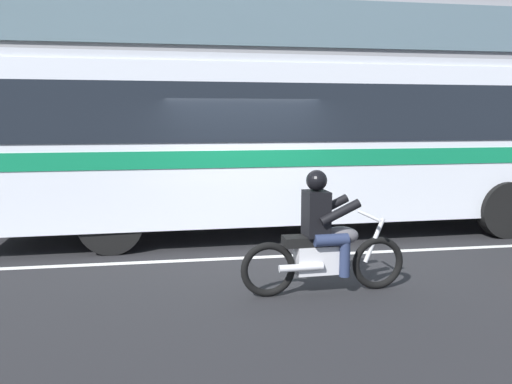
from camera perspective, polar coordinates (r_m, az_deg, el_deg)
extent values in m
plane|color=black|center=(8.66, -1.38, -6.34)|extent=(60.00, 60.00, 0.00)
cube|color=gray|center=(13.62, -4.36, -0.64)|extent=(28.00, 3.80, 0.15)
cube|color=silver|center=(8.09, -0.78, -7.38)|extent=(26.60, 0.14, 0.01)
cube|color=#4C606B|center=(15.56, -5.21, 18.68)|extent=(25.76, 0.10, 1.40)
cube|color=silver|center=(9.89, 6.64, 5.59)|extent=(12.09, 2.83, 2.70)
cube|color=black|center=(9.88, 6.69, 8.78)|extent=(11.13, 2.85, 0.96)
cube|color=#0F7247|center=(9.90, 6.62, 4.44)|extent=(11.85, 2.86, 0.28)
cube|color=#ADB1BA|center=(9.93, 6.78, 13.75)|extent=(11.85, 2.70, 0.16)
cylinder|color=black|center=(8.55, -15.99, -3.29)|extent=(1.04, 0.30, 1.04)
cylinder|color=black|center=(10.41, 26.20, -1.78)|extent=(1.04, 0.30, 1.04)
torus|color=black|center=(6.78, 13.52, -7.74)|extent=(0.69, 0.12, 0.69)
torus|color=black|center=(6.32, 1.37, -8.70)|extent=(0.69, 0.12, 0.69)
cube|color=silver|center=(6.47, 7.27, -7.43)|extent=(0.65, 0.30, 0.36)
ellipsoid|color=#59565B|center=(6.48, 9.41, -4.89)|extent=(0.49, 0.30, 0.24)
cube|color=black|center=(6.35, 5.59, -5.47)|extent=(0.57, 0.28, 0.12)
cylinder|color=silver|center=(6.68, 13.14, -5.31)|extent=(0.28, 0.07, 0.58)
cylinder|color=silver|center=(6.58, 12.60, -2.65)|extent=(0.06, 0.64, 0.04)
cylinder|color=silver|center=(6.25, 5.10, -8.45)|extent=(0.55, 0.11, 0.09)
cube|color=black|center=(6.31, 6.76, -2.40)|extent=(0.29, 0.37, 0.56)
sphere|color=black|center=(6.25, 6.82, 1.29)|extent=(0.26, 0.26, 0.26)
cylinder|color=#232D4C|center=(6.58, 7.39, -4.63)|extent=(0.43, 0.17, 0.15)
cylinder|color=#232D4C|center=(6.70, 8.81, -6.55)|extent=(0.13, 0.13, 0.46)
cylinder|color=#232D4C|center=(6.25, 8.45, -5.35)|extent=(0.43, 0.17, 0.15)
cylinder|color=#232D4C|center=(6.38, 9.94, -7.35)|extent=(0.13, 0.13, 0.46)
cylinder|color=black|center=(6.57, 8.21, -1.66)|extent=(0.52, 0.13, 0.32)
cylinder|color=black|center=(6.20, 9.45, -2.28)|extent=(0.52, 0.13, 0.32)
cylinder|color=#4C8C3F|center=(13.20, -24.11, -0.03)|extent=(0.22, 0.22, 0.58)
sphere|color=#4C8C3F|center=(13.16, -24.20, 1.52)|extent=(0.20, 0.20, 0.20)
cylinder|color=#4C8C3F|center=(13.07, -24.27, 0.01)|extent=(0.09, 0.10, 0.09)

